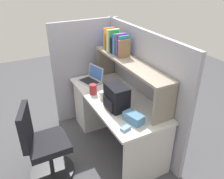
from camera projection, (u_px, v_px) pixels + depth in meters
The scene contains 13 objects.
ground_plane at pixel (115, 141), 3.30m from camera, with size 8.00×8.00×0.00m, color #4C4C51.
desk at pixel (103, 104), 3.41m from camera, with size 1.60×0.70×0.73m.
cubicle_partition_rear at pixel (141, 88), 3.08m from camera, with size 1.84×0.05×1.55m, color #9E9EA8.
cubicle_partition_left at pixel (87, 71), 3.58m from camera, with size 0.05×1.06×1.55m, color #9E9EA8.
overhead_hutch at pixel (130, 69), 2.86m from camera, with size 1.44×0.28×0.45m.
reference_books_on_shelf at pixel (115, 43), 3.06m from camera, with size 0.48×0.19×0.30m.
laptop at pixel (92, 78), 3.32m from camera, with size 0.36×0.32×0.22m.
backpack at pixel (116, 97), 2.66m from camera, with size 0.30×0.22×0.29m.
computer_mouse at pixel (125, 128), 2.35m from camera, with size 0.06×0.10×0.03m, color #7299C6.
paper_cup at pixel (102, 95), 2.89m from camera, with size 0.08×0.08×0.10m, color white.
tissue_box at pixel (134, 118), 2.46m from camera, with size 0.22×0.12×0.10m, color teal.
snack_canister at pixel (93, 89), 2.99m from camera, with size 0.10×0.10×0.13m, color maroon.
office_chair at pixel (44, 148), 2.60m from camera, with size 0.52×0.54×0.93m.
Camera 1 is at (2.25, -1.21, 2.21)m, focal length 37.00 mm.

